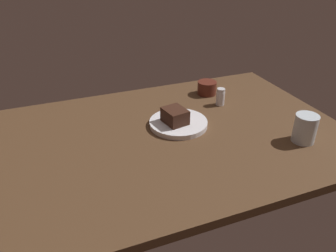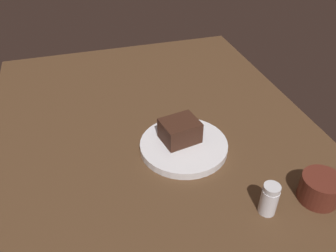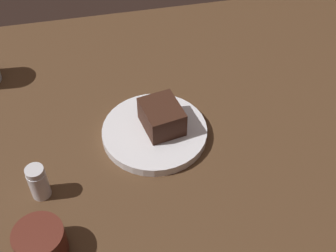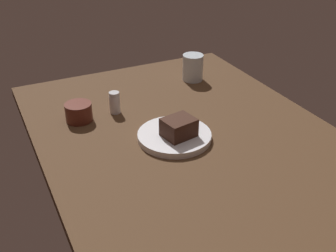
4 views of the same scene
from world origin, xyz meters
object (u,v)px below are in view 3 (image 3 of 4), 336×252
Objects in this scene: coffee_cup at (41,242)px; chocolate_cake_slice at (162,117)px; salt_shaker at (38,182)px; dessert_plate at (155,132)px.

chocolate_cake_slice is at bearing 42.28° from coffee_cup.
chocolate_cake_slice is 1.05× the size of coffee_cup.
coffee_cup is (0.08, -11.75, -0.65)cm from salt_shaker.
dessert_plate is 2.58× the size of coffee_cup.
coffee_cup is at bearing -137.72° from chocolate_cake_slice.
chocolate_cake_slice and salt_shaker have the same top height.
salt_shaker is at bearing -156.66° from dessert_plate.
chocolate_cake_slice reaches higher than dessert_plate.
dessert_plate is 2.46× the size of chocolate_cake_slice.
coffee_cup is (-22.72, -21.59, 1.93)cm from dessert_plate.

